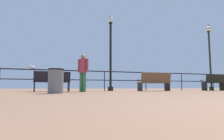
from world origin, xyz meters
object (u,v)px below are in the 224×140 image
Objects in this scene: bench_near_right at (155,81)px; trash_bin at (56,81)px; lamppost_right at (210,50)px; seagull_on_rail at (32,67)px; person_by_bench at (83,70)px; bench_near_left at (52,81)px; bench_far_right at (214,81)px; lamppost_center at (111,49)px.

bench_near_right is 5.61m from trash_bin.
lamppost_right is 10.65m from trash_bin.
lamppost_right is at bearing 1.47° from seagull_on_rail.
lamppost_right is at bearing 11.63° from bench_near_right.
person_by_bench is 2.64m from seagull_on_rail.
seagull_on_rail is (-10.82, -0.28, -1.54)m from lamppost_right.
bench_near_left is at bearing 92.94° from trash_bin.
bench_far_right is 2.46m from lamppost_right.
trash_bin is (-2.85, -3.56, -1.93)m from lamppost_center.
lamppost_right reaches higher than bench_near_right.
trash_bin is at bearing -72.31° from seagull_on_rail.
lamppost_right is (4.79, 0.99, 2.15)m from bench_near_right.
bench_far_right is 7.97m from person_by_bench.
trash_bin is at bearing -163.91° from bench_far_right.
seagull_on_rail is at bearing 144.11° from person_by_bench.
lamppost_right is 2.80× the size of person_by_bench.
lamppost_center reaches higher than bench_near_right.
bench_near_left is 0.87× the size of bench_near_right.
seagull_on_rail is 3.53m from trash_bin.
person_by_bench is at bearing -134.16° from lamppost_center.
bench_near_right reaches higher than bench_near_left.
lamppost_right is at bearing 11.84° from person_by_bench.
bench_near_left is at bearing -179.99° from bench_far_right.
bench_near_left is 1.08× the size of bench_far_right.
lamppost_center is at bearing 51.34° from trash_bin.
trash_bin is at bearing -128.66° from lamppost_center.
lamppost_center is (-6.14, 0.97, 1.78)m from bench_far_right.
lamppost_center is 6.93m from lamppost_right.
bench_far_right reaches higher than trash_bin.
bench_near_right is 4.01m from bench_far_right.
bench_near_left is 10.19m from lamppost_right.
bench_near_right is at bearing -24.78° from lamppost_center.
lamppost_center is (-2.13, 0.99, 1.80)m from bench_near_right.
bench_far_right reaches higher than bench_near_right.
trash_bin is (-9.77, -3.56, -2.28)m from lamppost_right.
lamppost_center is at bearing -180.00° from lamppost_right.
bench_near_left reaches higher than trash_bin.
seagull_on_rail is (-0.92, 0.69, 0.64)m from bench_near_left.
bench_far_right is 10.09m from seagull_on_rail.
lamppost_right is 10.93m from seagull_on_rail.
bench_far_right is at bearing 0.21° from bench_near_right.
person_by_bench is at bearing -168.16° from lamppost_right.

